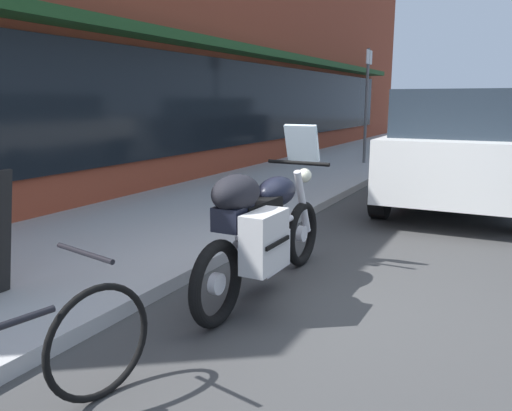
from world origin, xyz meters
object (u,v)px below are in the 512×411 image
Objects in this scene: parked_minivan at (462,146)px; parking_sign_pole at (367,97)px; parked_car_down_block at (476,126)px; touring_motorcycle at (263,227)px.

parked_minivan is 1.67× the size of parking_sign_pole.
parked_minivan is at bearing -177.35° from parked_car_down_block.
touring_motorcycle is at bearing -169.91° from parking_sign_pole.
parking_sign_pole is 4.11m from parked_car_down_block.
touring_motorcycle is 4.89m from parked_minivan.
parked_minivan reaches higher than touring_motorcycle.
parking_sign_pole reaches higher than touring_motorcycle.
parking_sign_pole is at bearing 33.89° from parked_minivan.
parking_sign_pole is at bearing 146.48° from parked_car_down_block.
parked_car_down_block is (7.18, 0.33, -0.02)m from parked_minivan.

